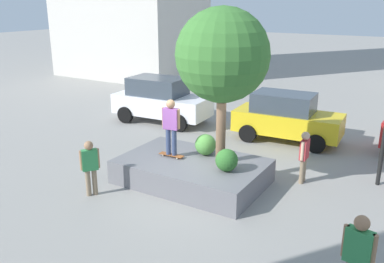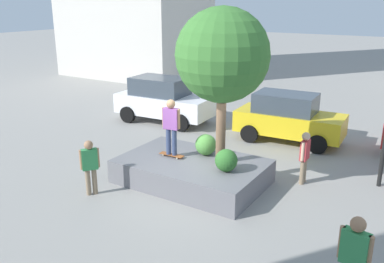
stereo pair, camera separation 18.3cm
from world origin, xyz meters
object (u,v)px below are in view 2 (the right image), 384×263
at_px(police_car, 163,99).
at_px(pedestrian_crossing, 354,255).
at_px(skateboarder, 171,123).
at_px(planter_ledge, 192,171).
at_px(plaza_tree, 222,56).
at_px(bystander_watching, 90,164).
at_px(taxi_cab, 288,117).
at_px(passerby_with_bag, 305,154).
at_px(skateboard, 172,155).

bearing_deg(police_car, pedestrian_crossing, -38.81).
bearing_deg(skateboarder, planter_ledge, 5.80).
height_order(police_car, pedestrian_crossing, police_car).
height_order(plaza_tree, bystander_watching, plaza_tree).
height_order(taxi_cab, bystander_watching, taxi_cab).
height_order(bystander_watching, pedestrian_crossing, pedestrian_crossing).
distance_m(pedestrian_crossing, passerby_with_bag, 5.23).
relative_size(bystander_watching, passerby_with_bag, 1.00).
distance_m(skateboarder, passerby_with_bag, 4.05).
bearing_deg(skateboarder, passerby_with_bag, 26.77).
relative_size(skateboard, passerby_with_bag, 0.50).
distance_m(skateboard, pedestrian_crossing, 6.55).
xyz_separation_m(plaza_tree, pedestrian_crossing, (4.40, -3.28, -2.79)).
xyz_separation_m(skateboard, taxi_cab, (1.78, 5.30, 0.19)).
bearing_deg(bystander_watching, skateboard, 58.87).
height_order(skateboard, police_car, police_car).
xyz_separation_m(taxi_cab, bystander_watching, (-3.07, -7.42, -0.03)).
bearing_deg(pedestrian_crossing, plaza_tree, 143.35).
relative_size(plaza_tree, passerby_with_bag, 2.77).
height_order(planter_ledge, skateboarder, skateboarder).
height_order(plaza_tree, skateboarder, plaza_tree).
height_order(pedestrian_crossing, passerby_with_bag, pedestrian_crossing).
height_order(planter_ledge, passerby_with_bag, passerby_with_bag).
distance_m(skateboard, bystander_watching, 2.48).
xyz_separation_m(plaza_tree, taxi_cab, (0.32, 4.92, -2.85)).
bearing_deg(passerby_with_bag, skateboarder, -153.23).
height_order(skateboarder, police_car, skateboarder).
bearing_deg(passerby_with_bag, pedestrian_crossing, -63.43).
height_order(skateboard, passerby_with_bag, passerby_with_bag).
distance_m(plaza_tree, passerby_with_bag, 3.82).
xyz_separation_m(plaza_tree, skateboard, (-1.47, -0.38, -3.05)).
relative_size(planter_ledge, skateboard, 5.27).
distance_m(police_car, pedestrian_crossing, 12.55).
relative_size(skateboarder, pedestrian_crossing, 0.97).
xyz_separation_m(taxi_cab, pedestrian_crossing, (4.09, -8.20, 0.06)).
xyz_separation_m(planter_ledge, skateboarder, (-0.69, -0.07, 1.41)).
bearing_deg(taxi_cab, passerby_with_bag, -63.57).
distance_m(taxi_cab, bystander_watching, 8.03).
distance_m(taxi_cab, passerby_with_bag, 3.93).
xyz_separation_m(planter_ledge, police_car, (-4.60, 4.90, 0.66)).
relative_size(taxi_cab, pedestrian_crossing, 2.35).
bearing_deg(bystander_watching, plaza_tree, 42.33).
distance_m(planter_ledge, passerby_with_bag, 3.37).
xyz_separation_m(plaza_tree, bystander_watching, (-2.75, -2.50, -2.88)).
xyz_separation_m(planter_ledge, pedestrian_crossing, (5.18, -2.96, 0.66)).
relative_size(planter_ledge, taxi_cab, 1.02).
distance_m(skateboarder, taxi_cab, 5.65).
distance_m(skateboarder, bystander_watching, 2.62).
bearing_deg(planter_ledge, plaza_tree, 21.89).
distance_m(taxi_cab, pedestrian_crossing, 9.16).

